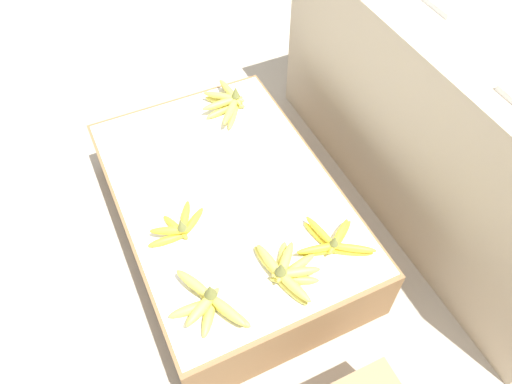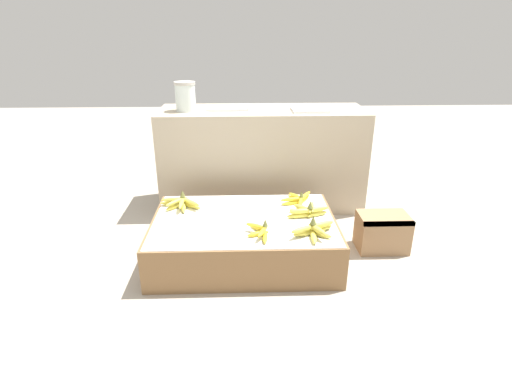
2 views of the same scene
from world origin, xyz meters
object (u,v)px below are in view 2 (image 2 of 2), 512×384
Objects in this scene: wooden_crate at (382,232)px; banana_bunch_middle_right at (307,211)px; banana_bunch_back_right at (298,199)px; foam_tray_white at (310,110)px; glass_jar at (185,96)px; banana_bunch_front_midright at (260,231)px; banana_bunch_back_left at (181,203)px; banana_bunch_front_right at (314,230)px.

wooden_crate is 0.51m from banana_bunch_middle_right.
foam_tray_white reaches higher than banana_bunch_back_right.
wooden_crate is 1.60m from glass_jar.
banana_bunch_back_right is at bearing -104.16° from foam_tray_white.
banana_bunch_back_left is (-0.47, 0.37, 0.00)m from banana_bunch_front_midright.
banana_bunch_front_midright is at bearing -38.43° from banana_bunch_back_left.
banana_bunch_back_left is 0.81m from glass_jar.
banana_bunch_front_right is 0.85m from banana_bunch_back_left.
banana_bunch_back_left is at bearing -88.74° from glass_jar.
glass_jar is 0.88m from foam_tray_white.
foam_tray_white is (0.86, 0.56, 0.46)m from banana_bunch_back_left.
foam_tray_white is at bearing 75.84° from banana_bunch_back_right.
wooden_crate is 1.38× the size of banana_bunch_front_midright.
foam_tray_white is at bearing 81.71° from banana_bunch_middle_right.
banana_bunch_front_midright is 1.11m from foam_tray_white.
banana_bunch_middle_right is 1.11× the size of banana_bunch_back_right.
banana_bunch_front_midright is 0.84× the size of banana_bunch_middle_right.
glass_jar reaches higher than banana_bunch_back_right.
banana_bunch_back_right is 1.08m from glass_jar.
banana_bunch_back_left is at bearing -176.89° from banana_bunch_back_right.
banana_bunch_back_left is (-1.24, 0.10, 0.17)m from wooden_crate.
foam_tray_white is at bearing 83.83° from banana_bunch_front_right.
wooden_crate is 0.83m from banana_bunch_front_midright.
banana_bunch_back_left reaches higher than banana_bunch_back_right.
banana_bunch_front_midright is 1.09× the size of glass_jar.
foam_tray_white reaches higher than banana_bunch_front_right.
banana_bunch_back_right is at bearing -36.44° from glass_jar.
banana_bunch_middle_right is at bearing 89.89° from banana_bunch_front_right.
banana_bunch_middle_right is 1.29× the size of glass_jar.
banana_bunch_back_left is 1.14× the size of banana_bunch_back_right.
banana_bunch_middle_right is (0.29, 0.23, 0.00)m from banana_bunch_front_midright.
banana_bunch_back_right is at bearing 93.85° from banana_bunch_front_right.
banana_bunch_middle_right is 0.84m from foam_tray_white.
banana_bunch_middle_right is 1.20m from glass_jar.
banana_bunch_front_midright is at bearing -121.97° from banana_bunch_back_right.
banana_bunch_front_right is 0.43m from banana_bunch_back_right.
banana_bunch_back_left is at bearing 169.56° from banana_bunch_middle_right.
banana_bunch_front_right reaches higher than banana_bunch_back_right.
wooden_crate is 1.14× the size of banana_bunch_back_left.
glass_jar is at bearing 151.04° from wooden_crate.
foam_tray_white is at bearing 67.34° from banana_bunch_front_midright.
banana_bunch_front_right is 1.36m from glass_jar.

